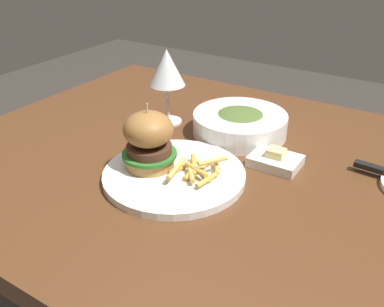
{
  "coord_description": "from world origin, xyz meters",
  "views": [
    {
      "loc": [
        0.3,
        -0.65,
        1.16
      ],
      "look_at": [
        -0.07,
        -0.06,
        0.78
      ],
      "focal_mm": 40.0,
      "sensor_mm": 36.0,
      "label": 1
    }
  ],
  "objects": [
    {
      "name": "fries_pile",
      "position": [
        -0.05,
        -0.08,
        0.76
      ],
      "size": [
        0.09,
        0.11,
        0.03
      ],
      "color": "#E0B251",
      "rests_on": "main_plate"
    },
    {
      "name": "burger_sandwich",
      "position": [
        -0.15,
        -0.1,
        0.81
      ],
      "size": [
        0.1,
        0.1,
        0.13
      ],
      "color": "#B78447",
      "rests_on": "main_plate"
    },
    {
      "name": "butter_dish",
      "position": [
        0.05,
        0.05,
        0.75
      ],
      "size": [
        0.1,
        0.07,
        0.04
      ],
      "color": "white",
      "rests_on": "dining_table"
    },
    {
      "name": "dining_table",
      "position": [
        0.0,
        0.0,
        0.65
      ],
      "size": [
        1.24,
        0.85,
        0.74
      ],
      "color": "#56331C",
      "rests_on": "ground"
    },
    {
      "name": "soup_bowl",
      "position": [
        -0.08,
        0.14,
        0.77
      ],
      "size": [
        0.21,
        0.21,
        0.05
      ],
      "color": "white",
      "rests_on": "dining_table"
    },
    {
      "name": "wine_glass",
      "position": [
        -0.25,
        0.11,
        0.87
      ],
      "size": [
        0.08,
        0.08,
        0.17
      ],
      "color": "silver",
      "rests_on": "dining_table"
    },
    {
      "name": "main_plate",
      "position": [
        -0.09,
        -0.09,
        0.75
      ],
      "size": [
        0.26,
        0.26,
        0.01
      ],
      "primitive_type": "cylinder",
      "color": "white",
      "rests_on": "dining_table"
    }
  ]
}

